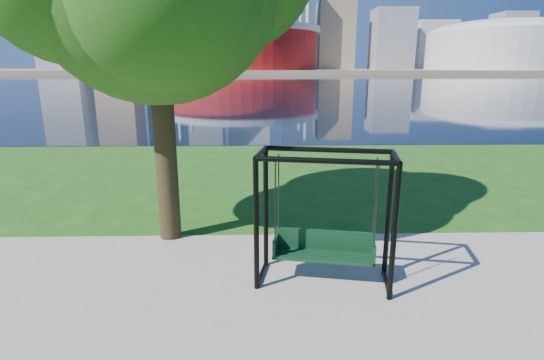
{
  "coord_description": "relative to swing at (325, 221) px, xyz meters",
  "views": [
    {
      "loc": [
        -0.39,
        -6.73,
        3.4
      ],
      "look_at": [
        -0.22,
        0.0,
        1.61
      ],
      "focal_mm": 28.0,
      "sensor_mm": 36.0,
      "label": 1
    }
  ],
  "objects": [
    {
      "name": "path",
      "position": [
        -0.6,
        -0.05,
        -1.03
      ],
      "size": [
        120.0,
        4.0,
        0.03
      ],
      "primitive_type": "cube",
      "color": "#9E937F",
      "rests_on": "ground"
    },
    {
      "name": "river",
      "position": [
        -0.6,
        102.45,
        -1.04
      ],
      "size": [
        900.0,
        180.0,
        0.02
      ],
      "primitive_type": "cube",
      "color": "black",
      "rests_on": "ground"
    },
    {
      "name": "stadium",
      "position": [
        -10.6,
        235.45,
        13.18
      ],
      "size": [
        83.0,
        83.0,
        32.0
      ],
      "color": "maroon",
      "rests_on": "far_bank"
    },
    {
      "name": "far_bank",
      "position": [
        -0.6,
        306.45,
        -0.05
      ],
      "size": [
        900.0,
        228.0,
        2.0
      ],
      "primitive_type": "cube",
      "color": "#937F60",
      "rests_on": "ground"
    },
    {
      "name": "ground",
      "position": [
        -0.6,
        0.45,
        -1.05
      ],
      "size": [
        900.0,
        900.0,
        0.0
      ],
      "primitive_type": "plane",
      "color": "#1E5114",
      "rests_on": "ground"
    },
    {
      "name": "arena",
      "position": [
        134.4,
        235.45,
        14.83
      ],
      "size": [
        84.0,
        84.0,
        26.56
      ],
      "color": "beige",
      "rests_on": "far_bank"
    },
    {
      "name": "swing",
      "position": [
        0.0,
        0.0,
        0.0
      ],
      "size": [
        2.25,
        1.29,
        2.16
      ],
      "rotation": [
        0.0,
        0.0,
        -0.19
      ],
      "color": "black",
      "rests_on": "ground"
    },
    {
      "name": "skyline",
      "position": [
        -4.87,
        319.85,
        34.84
      ],
      "size": [
        392.0,
        66.0,
        96.5
      ],
      "color": "gray",
      "rests_on": "far_bank"
    }
  ]
}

